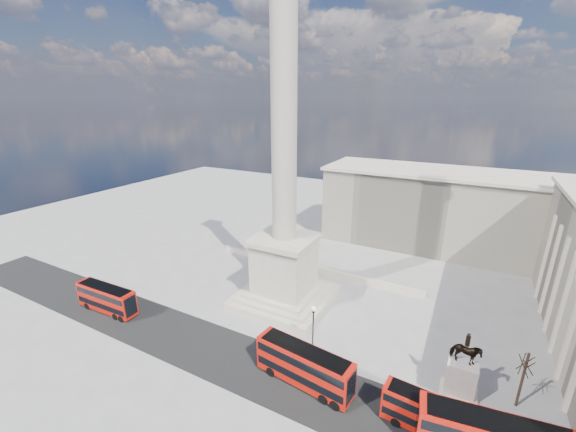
# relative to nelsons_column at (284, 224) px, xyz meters

# --- Properties ---
(ground) EXTENTS (180.00, 180.00, 0.00)m
(ground) POSITION_rel_nelsons_column_xyz_m (0.00, -5.00, -12.92)
(ground) COLOR #9F9B96
(ground) RESTS_ON ground
(asphalt_road) EXTENTS (120.00, 9.00, 0.01)m
(asphalt_road) POSITION_rel_nelsons_column_xyz_m (5.00, -15.00, -12.91)
(asphalt_road) COLOR black
(asphalt_road) RESTS_ON ground
(nelsons_column) EXTENTS (14.00, 14.00, 49.85)m
(nelsons_column) POSITION_rel_nelsons_column_xyz_m (0.00, 0.00, 0.00)
(nelsons_column) COLOR beige
(nelsons_column) RESTS_ON ground
(balustrade_wall) EXTENTS (40.00, 0.60, 1.10)m
(balustrade_wall) POSITION_rel_nelsons_column_xyz_m (0.00, 11.00, -12.37)
(balustrade_wall) COLOR beige
(balustrade_wall) RESTS_ON ground
(building_northeast) EXTENTS (51.00, 17.00, 16.60)m
(building_northeast) POSITION_rel_nelsons_column_xyz_m (20.00, 35.00, -4.59)
(building_northeast) COLOR beige
(building_northeast) RESTS_ON ground
(red_bus_a) EXTENTS (10.34, 2.71, 4.16)m
(red_bus_a) POSITION_rel_nelsons_column_xyz_m (-21.99, -15.51, -10.73)
(red_bus_a) COLOR red
(red_bus_a) RESTS_ON ground
(red_bus_b) EXTENTS (11.67, 3.91, 4.64)m
(red_bus_b) POSITION_rel_nelsons_column_xyz_m (10.47, -14.56, -10.48)
(red_bus_b) COLOR red
(red_bus_b) RESTS_ON ground
(red_bus_c) EXTENTS (9.75, 2.97, 3.89)m
(red_bus_c) POSITION_rel_nelsons_column_xyz_m (24.06, -14.53, -10.88)
(red_bus_c) COLOR red
(red_bus_c) RESTS_ON ground
(victorian_lamp) EXTENTS (0.58, 0.58, 6.77)m
(victorian_lamp) POSITION_rel_nelsons_column_xyz_m (9.18, -9.48, -8.93)
(victorian_lamp) COLOR black
(victorian_lamp) RESTS_ON ground
(equestrian_statue) EXTENTS (3.75, 2.81, 7.88)m
(equestrian_statue) POSITION_rel_nelsons_column_xyz_m (25.94, -8.05, -10.20)
(equestrian_statue) COLOR beige
(equestrian_statue) RESTS_ON ground
(bare_tree_near) EXTENTS (1.59, 1.59, 6.97)m
(bare_tree_near) POSITION_rel_nelsons_column_xyz_m (31.43, -6.82, -7.42)
(bare_tree_near) COLOR #332319
(bare_tree_near) RESTS_ON ground
(bare_tree_far) EXTENTS (1.94, 1.94, 7.91)m
(bare_tree_far) POSITION_rel_nelsons_column_xyz_m (37.52, 9.69, -6.69)
(bare_tree_far) COLOR #332319
(bare_tree_far) RESTS_ON ground
(pedestrian_walking) EXTENTS (0.74, 0.52, 1.92)m
(pedestrian_walking) POSITION_rel_nelsons_column_xyz_m (12.81, -11.32, -11.96)
(pedestrian_walking) COLOR black
(pedestrian_walking) RESTS_ON ground
(pedestrian_standing) EXTENTS (0.78, 0.63, 1.54)m
(pedestrian_standing) POSITION_rel_nelsons_column_xyz_m (33.85, -9.53, -12.15)
(pedestrian_standing) COLOR black
(pedestrian_standing) RESTS_ON ground
(pedestrian_crossing) EXTENTS (0.65, 0.98, 1.55)m
(pedestrian_crossing) POSITION_rel_nelsons_column_xyz_m (4.99, -5.22, -12.14)
(pedestrian_crossing) COLOR black
(pedestrian_crossing) RESTS_ON ground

